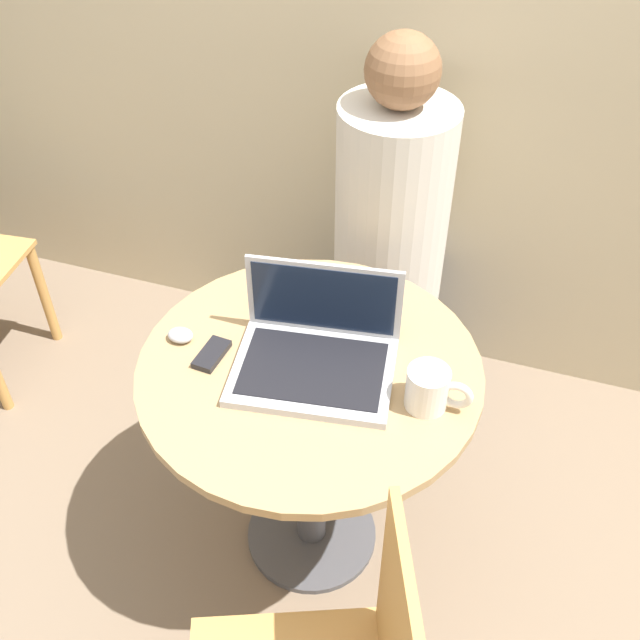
% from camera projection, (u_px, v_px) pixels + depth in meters
% --- Properties ---
extents(ground_plane, '(12.00, 12.00, 0.00)m').
position_uv_depth(ground_plane, '(312.00, 535.00, 2.21)').
color(ground_plane, '#7F6B56').
extents(round_table, '(0.80, 0.80, 0.71)m').
position_uv_depth(round_table, '(310.00, 411.00, 1.84)').
color(round_table, '#4C4C51').
rests_on(round_table, ground_plane).
extents(laptop, '(0.40, 0.32, 0.22)m').
position_uv_depth(laptop, '(316.00, 351.00, 1.71)').
color(laptop, '#B7B7BC').
rests_on(laptop, round_table).
extents(cell_phone, '(0.06, 0.11, 0.02)m').
position_uv_depth(cell_phone, '(212.00, 354.00, 1.74)').
color(cell_phone, black).
rests_on(cell_phone, round_table).
extents(computer_mouse, '(0.06, 0.05, 0.03)m').
position_uv_depth(computer_mouse, '(180.00, 335.00, 1.78)').
color(computer_mouse, '#B2B2B7').
rests_on(computer_mouse, round_table).
extents(coffee_cup, '(0.15, 0.09, 0.10)m').
position_uv_depth(coffee_cup, '(430.00, 389.00, 1.61)').
color(coffee_cup, white).
rests_on(coffee_cup, round_table).
extents(person_seated, '(0.36, 0.53, 1.26)m').
position_uv_depth(person_seated, '(391.00, 257.00, 2.34)').
color(person_seated, '#3D4766').
rests_on(person_seated, ground_plane).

